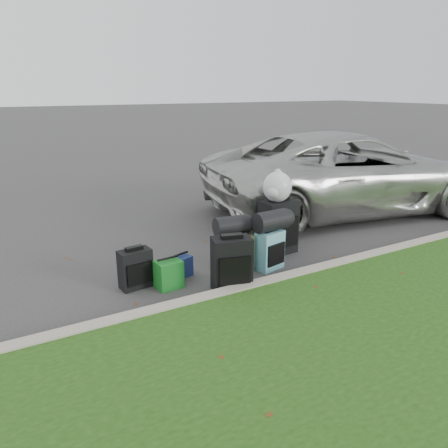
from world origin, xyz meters
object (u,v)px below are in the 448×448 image
tote_green (169,274)px  tote_navy (181,266)px  suitcase_olive (239,252)px  suitcase_teal (270,250)px  suitcase_small_black (135,269)px  suitcase_large_black_left (232,264)px  suv (348,172)px  suitcase_large_black_right (278,227)px

tote_green → tote_navy: tote_green is taller
suitcase_olive → suitcase_teal: size_ratio=0.93×
suitcase_small_black → suitcase_large_black_left: size_ratio=0.73×
suitcase_teal → suitcase_olive: bearing=142.4°
suitcase_olive → tote_green: bearing=-157.5°
tote_navy → suitcase_large_black_left: bearing=-79.3°
suv → suitcase_large_black_right: size_ratio=7.02×
suv → tote_green: size_ratio=16.11×
suitcase_small_black → suitcase_olive: size_ratio=0.98×
suv → tote_navy: 4.59m
suv → tote_green: 4.93m
suitcase_large_black_left → suitcase_small_black: bearing=161.4°
suitcase_teal → tote_navy: bearing=149.8°
suitcase_large_black_right → tote_navy: size_ratio=2.99×
suitcase_olive → suitcase_large_black_right: suitcase_large_black_right is taller
suitcase_large_black_left → tote_green: 0.83m
suitcase_teal → tote_navy: (-1.19, 0.39, -0.14)m
suitcase_olive → tote_navy: size_ratio=1.86×
suitcase_teal → tote_green: (-1.48, 0.14, -0.10)m
suv → suitcase_small_black: (-4.99, -1.35, -0.56)m
suitcase_large_black_right → tote_navy: (-1.68, -0.07, -0.28)m
suv → suitcase_teal: size_ratio=10.47×
suitcase_large_black_right → suitcase_small_black: bearing=178.9°
suitcase_large_black_left → suitcase_large_black_right: (1.30, 0.78, 0.07)m
suitcase_small_black → suv: bearing=9.2°
tote_green → tote_navy: size_ratio=1.30×
suitcase_teal → tote_green: suitcase_teal is taller
suitcase_small_black → suitcase_large_black_left: (1.03, -0.68, 0.10)m
suv → suitcase_large_black_left: suv is taller
suitcase_small_black → tote_navy: (0.65, 0.03, -0.11)m
suv → suitcase_small_black: 5.20m
suitcase_small_black → tote_green: bearing=-36.8°
suitcase_large_black_left → tote_navy: 0.84m
tote_navy → suitcase_small_black: bearing=166.2°
tote_green → tote_navy: bearing=35.8°
suitcase_olive → suitcase_large_black_right: size_ratio=0.62×
suv → suitcase_olive: bearing=123.9°
suitcase_teal → tote_navy: size_ratio=2.00×
suitcase_small_black → tote_green: (0.36, -0.22, -0.07)m
suv → suitcase_large_black_right: suv is taller
suitcase_large_black_left → tote_green: bearing=159.9°
suitcase_olive → suitcase_large_black_right: (0.87, 0.27, 0.16)m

